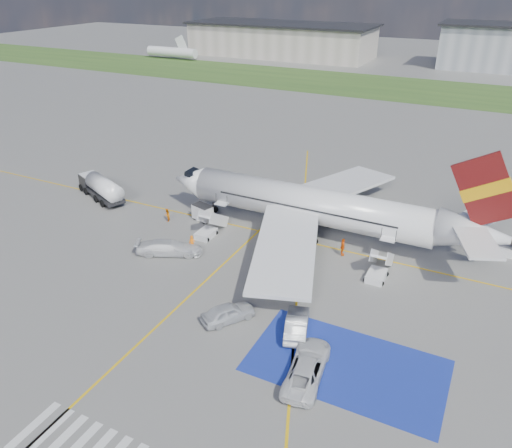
% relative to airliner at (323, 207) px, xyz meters
% --- Properties ---
extents(ground, '(400.00, 400.00, 0.00)m').
position_rel_airliner_xyz_m(ground, '(-1.51, -14.00, -3.39)').
color(ground, '#60605E').
rests_on(ground, ground).
extents(grass_strip, '(400.00, 30.00, 0.01)m').
position_rel_airliner_xyz_m(grass_strip, '(-1.51, 81.00, -3.39)').
color(grass_strip, '#2D4C1E').
rests_on(grass_strip, ground).
extents(taxiway_line_main, '(120.00, 0.20, 0.01)m').
position_rel_airliner_xyz_m(taxiway_line_main, '(-1.51, -2.00, -3.39)').
color(taxiway_line_main, gold).
rests_on(taxiway_line_main, ground).
extents(taxiway_line_cross, '(0.20, 60.00, 0.01)m').
position_rel_airliner_xyz_m(taxiway_line_cross, '(-6.51, -24.00, -3.39)').
color(taxiway_line_cross, gold).
rests_on(taxiway_line_cross, ground).
extents(taxiway_line_diag, '(20.71, 56.45, 0.01)m').
position_rel_airliner_xyz_m(taxiway_line_diag, '(-1.51, -2.00, -3.39)').
color(taxiway_line_diag, gold).
rests_on(taxiway_line_diag, ground).
extents(staging_box, '(14.00, 8.00, 0.01)m').
position_rel_airliner_xyz_m(staging_box, '(8.49, -18.00, -3.39)').
color(staging_box, navy).
rests_on(staging_box, ground).
extents(terminal_west, '(60.00, 22.00, 10.00)m').
position_rel_airliner_xyz_m(terminal_west, '(-56.51, 116.00, 1.61)').
color(terminal_west, '#A29A8C').
rests_on(terminal_west, ground).
extents(airliner, '(36.81, 32.95, 11.92)m').
position_rel_airliner_xyz_m(airliner, '(0.00, 0.00, 0.00)').
color(airliner, silver).
rests_on(airliner, ground).
extents(airstairs_fwd, '(1.90, 5.20, 3.60)m').
position_rel_airliner_xyz_m(airstairs_fwd, '(-11.01, -5.30, -2.77)').
color(airstairs_fwd, silver).
rests_on(airstairs_fwd, ground).
extents(airstairs_aft, '(1.90, 5.20, 3.60)m').
position_rel_airliner_xyz_m(airstairs_aft, '(7.49, -5.30, -2.77)').
color(airstairs_aft, silver).
rests_on(airstairs_aft, ground).
extents(fuel_tanker, '(8.93, 5.65, 2.99)m').
position_rel_airliner_xyz_m(fuel_tanker, '(-28.04, -2.88, -2.13)').
color(fuel_tanker, black).
rests_on(fuel_tanker, ground).
extents(gpu_cart, '(2.56, 1.99, 1.89)m').
position_rel_airliner_xyz_m(gpu_cart, '(-13.46, -2.43, -2.54)').
color(gpu_cart, silver).
rests_on(gpu_cart, ground).
extents(belt_loader, '(5.49, 2.14, 1.63)m').
position_rel_airliner_xyz_m(belt_loader, '(18.07, 4.66, -2.99)').
color(belt_loader, silver).
rests_on(belt_loader, ground).
extents(car_silver_a, '(4.00, 4.73, 1.53)m').
position_rel_airliner_xyz_m(car_silver_a, '(-1.76, -17.24, -2.63)').
color(car_silver_a, '#B8BAC0').
rests_on(car_silver_a, ground).
extents(car_silver_b, '(3.03, 5.09, 1.58)m').
position_rel_airliner_xyz_m(car_silver_b, '(3.80, -16.11, -2.60)').
color(car_silver_b, '#AAACB1').
rests_on(car_silver_b, ground).
extents(van_white_a, '(3.02, 5.40, 1.93)m').
position_rel_airliner_xyz_m(van_white_a, '(6.26, -20.19, -2.43)').
color(van_white_a, silver).
rests_on(van_white_a, ground).
extents(van_white_b, '(5.35, 3.88, 1.94)m').
position_rel_airliner_xyz_m(van_white_b, '(-12.35, -10.55, -2.42)').
color(van_white_b, silver).
rests_on(van_white_b, ground).
extents(crew_fwd, '(0.73, 0.61, 1.72)m').
position_rel_airliner_xyz_m(crew_fwd, '(-10.65, -8.95, -2.53)').
color(crew_fwd, orange).
rests_on(crew_fwd, ground).
extents(crew_nose, '(0.83, 0.92, 1.56)m').
position_rel_airliner_xyz_m(crew_nose, '(-16.92, -4.52, -2.61)').
color(crew_nose, orange).
rests_on(crew_nose, ground).
extents(crew_aft, '(0.83, 1.18, 1.86)m').
position_rel_airliner_xyz_m(crew_aft, '(3.32, -2.95, -2.46)').
color(crew_aft, '#F05B0C').
rests_on(crew_aft, ground).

